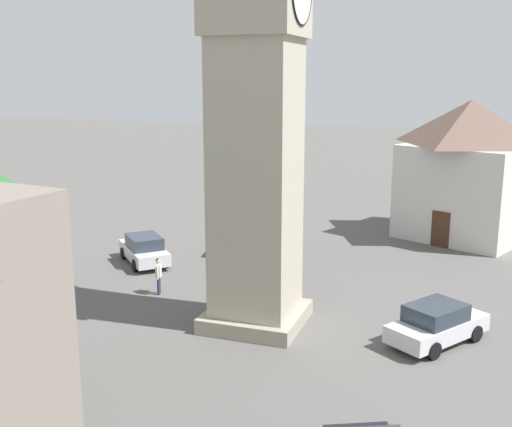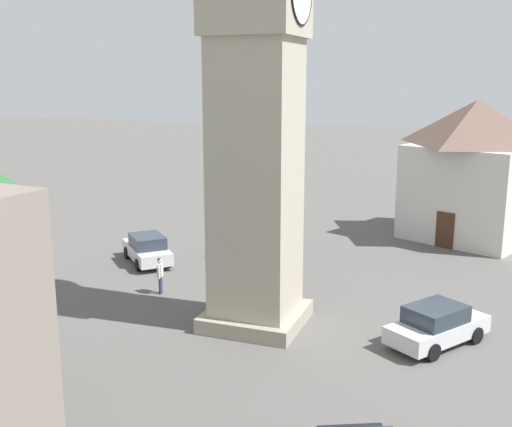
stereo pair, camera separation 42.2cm
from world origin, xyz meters
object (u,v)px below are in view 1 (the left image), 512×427
clock_tower (256,14)px  pedestrian (158,273)px  car_blue_kerb (144,249)px  building_corner_back (467,169)px  car_white_side (437,324)px  car_red_corner (252,242)px

clock_tower → pedestrian: bearing=71.8°
car_blue_kerb → building_corner_back: 19.73m
building_corner_back → pedestrian: bearing=140.1°
car_white_side → pedestrian: bearing=84.1°
clock_tower → building_corner_back: 20.09m
car_blue_kerb → clock_tower: bearing=-124.6°
car_red_corner → car_white_side: 13.34m
car_red_corner → pedestrian: 7.46m
pedestrian → car_white_side: bearing=-95.9°
car_white_side → building_corner_back: 16.92m
car_red_corner → building_corner_back: 13.98m
car_blue_kerb → building_corner_back: bearing=-54.4°
clock_tower → pedestrian: clock_tower is taller
pedestrian → car_blue_kerb: bearing=37.0°
clock_tower → car_white_side: 13.11m
clock_tower → building_corner_back: (17.02, -7.49, -7.61)m
clock_tower → car_white_side: bearing=-86.1°
car_red_corner → pedestrian: (-7.20, 1.93, 0.25)m
pedestrian → building_corner_back: building_corner_back is taller
car_red_corner → car_white_side: same height
clock_tower → car_red_corner: (8.94, 3.37, -11.12)m
car_blue_kerb → car_white_side: (-5.23, -15.23, 0.00)m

